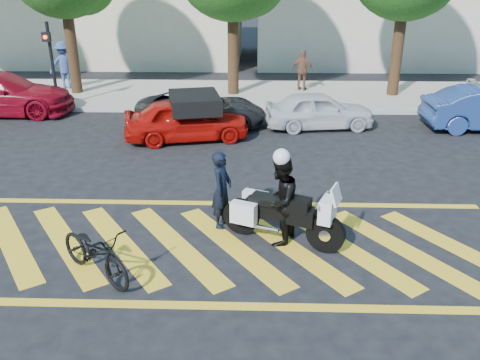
{
  "coord_description": "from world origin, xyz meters",
  "views": [
    {
      "loc": [
        0.91,
        -8.63,
        5.12
      ],
      "look_at": [
        0.62,
        0.84,
        1.05
      ],
      "focal_mm": 38.0,
      "sensor_mm": 36.0,
      "label": 1
    }
  ],
  "objects_px": {
    "police_motorcycle": "(281,214)",
    "parked_left": "(0,93)",
    "officer_bike": "(222,190)",
    "officer_moto": "(280,200)",
    "parked_mid_left": "(201,110)",
    "red_convertible": "(187,119)",
    "bicycle": "(95,252)",
    "parked_mid_right": "(319,110)"
  },
  "relations": [
    {
      "from": "police_motorcycle",
      "to": "parked_left",
      "type": "relative_size",
      "value": 0.46
    },
    {
      "from": "officer_bike",
      "to": "parked_left",
      "type": "distance_m",
      "value": 11.97
    },
    {
      "from": "officer_moto",
      "to": "police_motorcycle",
      "type": "bearing_deg",
      "value": 150.72
    },
    {
      "from": "parked_mid_left",
      "to": "officer_moto",
      "type": "bearing_deg",
      "value": -168.87
    },
    {
      "from": "officer_moto",
      "to": "parked_left",
      "type": "height_order",
      "value": "officer_moto"
    },
    {
      "from": "police_motorcycle",
      "to": "parked_left",
      "type": "distance_m",
      "value": 13.27
    },
    {
      "from": "officer_bike",
      "to": "officer_moto",
      "type": "height_order",
      "value": "officer_moto"
    },
    {
      "from": "police_motorcycle",
      "to": "red_convertible",
      "type": "relative_size",
      "value": 0.62
    },
    {
      "from": "bicycle",
      "to": "police_motorcycle",
      "type": "relative_size",
      "value": 0.79
    },
    {
      "from": "officer_moto",
      "to": "parked_mid_right",
      "type": "height_order",
      "value": "officer_moto"
    },
    {
      "from": "police_motorcycle",
      "to": "parked_mid_right",
      "type": "relative_size",
      "value": 0.67
    },
    {
      "from": "officer_moto",
      "to": "parked_left",
      "type": "xyz_separation_m",
      "value": [
        -9.75,
        8.99,
        -0.15
      ]
    },
    {
      "from": "officer_bike",
      "to": "parked_mid_left",
      "type": "bearing_deg",
      "value": 23.86
    },
    {
      "from": "officer_moto",
      "to": "red_convertible",
      "type": "distance_m",
      "value": 6.78
    },
    {
      "from": "officer_bike",
      "to": "red_convertible",
      "type": "xyz_separation_m",
      "value": [
        -1.45,
        5.6,
        -0.17
      ]
    },
    {
      "from": "officer_bike",
      "to": "police_motorcycle",
      "type": "relative_size",
      "value": 0.69
    },
    {
      "from": "officer_bike",
      "to": "parked_mid_right",
      "type": "height_order",
      "value": "officer_bike"
    },
    {
      "from": "officer_moto",
      "to": "parked_mid_left",
      "type": "xyz_separation_m",
      "value": [
        -2.31,
        7.59,
        -0.3
      ]
    },
    {
      "from": "officer_moto",
      "to": "parked_mid_left",
      "type": "distance_m",
      "value": 7.94
    },
    {
      "from": "bicycle",
      "to": "parked_mid_right",
      "type": "relative_size",
      "value": 0.53
    },
    {
      "from": "red_convertible",
      "to": "parked_mid_left",
      "type": "relative_size",
      "value": 0.89
    },
    {
      "from": "police_motorcycle",
      "to": "officer_moto",
      "type": "relative_size",
      "value": 1.32
    },
    {
      "from": "officer_bike",
      "to": "parked_left",
      "type": "height_order",
      "value": "officer_bike"
    },
    {
      "from": "officer_bike",
      "to": "parked_mid_left",
      "type": "xyz_separation_m",
      "value": [
        -1.14,
        6.95,
        -0.22
      ]
    },
    {
      "from": "parked_mid_left",
      "to": "parked_left",
      "type": "bearing_deg",
      "value": 73.57
    },
    {
      "from": "bicycle",
      "to": "police_motorcycle",
      "type": "distance_m",
      "value": 3.54
    },
    {
      "from": "police_motorcycle",
      "to": "parked_mid_left",
      "type": "height_order",
      "value": "parked_mid_left"
    },
    {
      "from": "red_convertible",
      "to": "parked_mid_right",
      "type": "distance_m",
      "value": 4.44
    },
    {
      "from": "bicycle",
      "to": "officer_moto",
      "type": "distance_m",
      "value": 3.53
    },
    {
      "from": "officer_bike",
      "to": "bicycle",
      "type": "distance_m",
      "value": 2.89
    },
    {
      "from": "red_convertible",
      "to": "officer_moto",
      "type": "bearing_deg",
      "value": -169.65
    },
    {
      "from": "officer_moto",
      "to": "officer_bike",
      "type": "bearing_deg",
      "value": -96.27
    },
    {
      "from": "officer_bike",
      "to": "parked_left",
      "type": "bearing_deg",
      "value": 60.32
    },
    {
      "from": "parked_mid_left",
      "to": "parked_mid_right",
      "type": "relative_size",
      "value": 1.21
    },
    {
      "from": "parked_mid_left",
      "to": "red_convertible",
      "type": "bearing_deg",
      "value": 161.31
    },
    {
      "from": "police_motorcycle",
      "to": "officer_moto",
      "type": "height_order",
      "value": "officer_moto"
    },
    {
      "from": "red_convertible",
      "to": "parked_mid_left",
      "type": "distance_m",
      "value": 1.38
    },
    {
      "from": "officer_moto",
      "to": "parked_left",
      "type": "relative_size",
      "value": 0.35
    },
    {
      "from": "bicycle",
      "to": "parked_mid_left",
      "type": "bearing_deg",
      "value": 33.55
    },
    {
      "from": "parked_mid_right",
      "to": "officer_bike",
      "type": "bearing_deg",
      "value": 150.55
    },
    {
      "from": "bicycle",
      "to": "parked_mid_left",
      "type": "height_order",
      "value": "parked_mid_left"
    },
    {
      "from": "parked_mid_left",
      "to": "parked_mid_right",
      "type": "bearing_deg",
      "value": -95.77
    }
  ]
}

